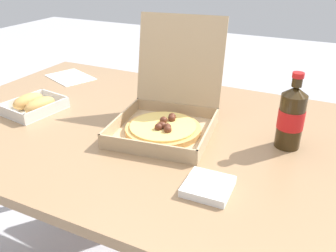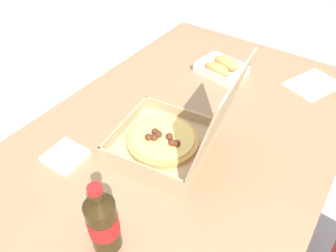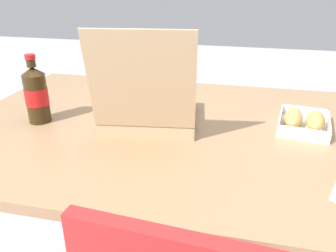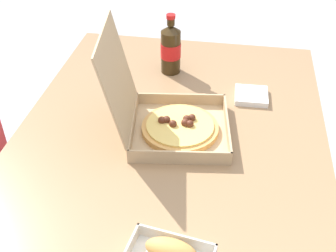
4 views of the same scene
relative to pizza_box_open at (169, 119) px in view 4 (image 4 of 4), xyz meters
name	(u,v)px [view 4 (image 4 of 4)]	position (x,y,z in m)	size (l,w,h in m)	color
dining_table	(166,169)	(-0.09, -0.01, -0.12)	(1.44, 0.95, 0.74)	#997551
pizza_box_open	(169,119)	(0.00, 0.00, 0.00)	(0.34, 0.40, 0.33)	tan
cola_bottle	(171,48)	(0.36, 0.05, 0.05)	(0.07, 0.07, 0.22)	#33230F
napkin_pile	(251,96)	(0.23, -0.25, -0.04)	(0.11, 0.11, 0.02)	white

